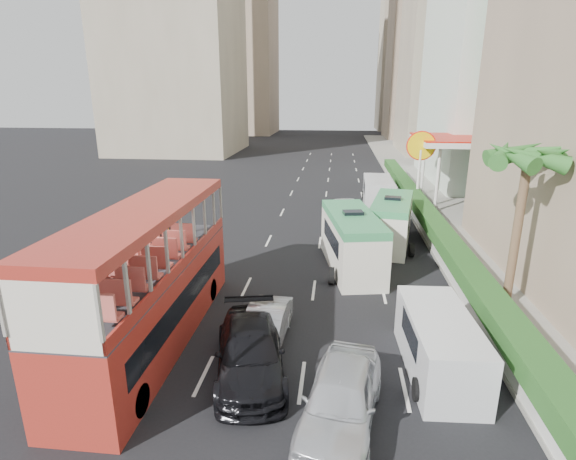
# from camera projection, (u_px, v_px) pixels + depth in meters

# --- Properties ---
(ground_plane) EXTENTS (200.00, 200.00, 0.00)m
(ground_plane) POSITION_uv_depth(u_px,v_px,m) (317.00, 349.00, 16.12)
(ground_plane) COLOR black
(ground_plane) RESTS_ON ground
(double_decker_bus) EXTENTS (2.50, 11.00, 5.06)m
(double_decker_bus) POSITION_uv_depth(u_px,v_px,m) (151.00, 276.00, 16.00)
(double_decker_bus) COLOR #A8291F
(double_decker_bus) RESTS_ON ground
(car_silver_lane_a) EXTENTS (1.66, 4.09, 1.32)m
(car_silver_lane_a) POSITION_uv_depth(u_px,v_px,m) (266.00, 342.00, 16.57)
(car_silver_lane_a) COLOR silver
(car_silver_lane_a) RESTS_ON ground
(car_silver_lane_b) EXTENTS (2.75, 5.09, 1.65)m
(car_silver_lane_b) POSITION_uv_depth(u_px,v_px,m) (340.00, 423.00, 12.47)
(car_silver_lane_b) COLOR silver
(car_silver_lane_b) RESTS_ON ground
(car_black) EXTENTS (3.21, 5.68, 1.55)m
(car_black) POSITION_uv_depth(u_px,v_px,m) (251.00, 372.00, 14.77)
(car_black) COLOR black
(car_black) RESTS_ON ground
(van_asset) EXTENTS (3.28, 5.66, 1.48)m
(van_asset) POSITION_uv_depth(u_px,v_px,m) (348.00, 221.00, 32.17)
(van_asset) COLOR silver
(van_asset) RESTS_ON ground
(minibus_near) EXTENTS (3.35, 6.87, 2.92)m
(minibus_near) POSITION_uv_depth(u_px,v_px,m) (352.00, 241.00, 23.17)
(minibus_near) COLOR silver
(minibus_near) RESTS_ON ground
(minibus_far) EXTENTS (3.24, 6.58, 2.79)m
(minibus_far) POSITION_uv_depth(u_px,v_px,m) (391.00, 222.00, 26.90)
(minibus_far) COLOR silver
(minibus_far) RESTS_ON ground
(panel_van_near) EXTENTS (2.20, 4.99, 1.96)m
(panel_van_near) POSITION_uv_depth(u_px,v_px,m) (439.00, 345.00, 14.55)
(panel_van_near) COLOR silver
(panel_van_near) RESTS_ON ground
(panel_van_far) EXTENTS (2.32, 5.51, 2.18)m
(panel_van_far) POSITION_uv_depth(u_px,v_px,m) (377.00, 192.00, 36.58)
(panel_van_far) COLOR silver
(panel_van_far) RESTS_ON ground
(sidewalk) EXTENTS (6.00, 120.00, 0.18)m
(sidewalk) POSITION_uv_depth(u_px,v_px,m) (435.00, 198.00, 38.92)
(sidewalk) COLOR #99968C
(sidewalk) RESTS_ON ground
(kerb_wall) EXTENTS (0.30, 44.00, 1.00)m
(kerb_wall) POSITION_uv_depth(u_px,v_px,m) (425.00, 226.00, 28.58)
(kerb_wall) COLOR silver
(kerb_wall) RESTS_ON sidewalk
(hedge) EXTENTS (1.10, 44.00, 0.70)m
(hedge) POSITION_uv_depth(u_px,v_px,m) (426.00, 213.00, 28.33)
(hedge) COLOR #2D6626
(hedge) RESTS_ON kerb_wall
(palm_tree) EXTENTS (0.36, 0.36, 6.40)m
(palm_tree) POSITION_uv_depth(u_px,v_px,m) (517.00, 233.00, 18.12)
(palm_tree) COLOR brown
(palm_tree) RESTS_ON sidewalk
(shell_station) EXTENTS (6.50, 8.00, 5.50)m
(shell_station) POSITION_uv_depth(u_px,v_px,m) (455.00, 172.00, 36.14)
(shell_station) COLOR silver
(shell_station) RESTS_ON ground
(tower_far_a) EXTENTS (14.00, 14.00, 44.00)m
(tower_far_a) POSITION_uv_depth(u_px,v_px,m) (428.00, 21.00, 85.89)
(tower_far_a) COLOR tan
(tower_far_a) RESTS_ON ground
(tower_far_b) EXTENTS (14.00, 14.00, 40.00)m
(tower_far_b) POSITION_uv_depth(u_px,v_px,m) (410.00, 44.00, 107.39)
(tower_far_b) COLOR tan
(tower_far_b) RESTS_ON ground
(tower_left_b) EXTENTS (16.00, 16.00, 46.00)m
(tower_left_b) POSITION_uv_depth(u_px,v_px,m) (237.00, 25.00, 97.27)
(tower_left_b) COLOR tan
(tower_left_b) RESTS_ON ground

